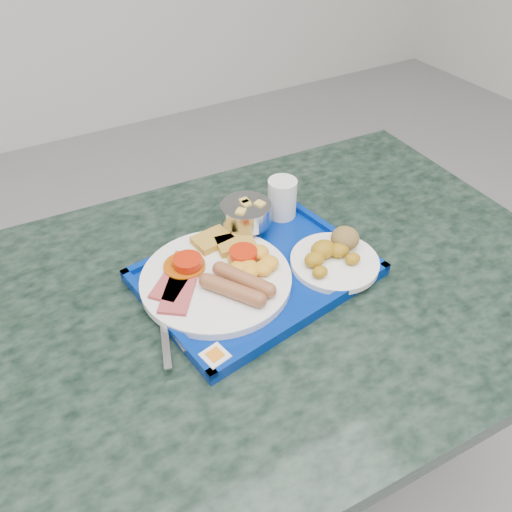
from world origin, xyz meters
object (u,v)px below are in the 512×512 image
Objects in this scene: tray at (256,274)px; bread_plate at (335,255)px; table at (260,353)px; main_plate at (221,274)px; juice_cup at (282,197)px; fruit_bowl at (246,214)px.

bread_plate reaches higher than tray.
table is 2.78× the size of tray.
main_plate is 3.25× the size of juice_cup.
tray is 4.44× the size of fruit_bowl.
main_plate is at bearing 169.62° from tray.
tray is at bearing -10.38° from main_plate.
main_plate is at bearing 163.88° from bread_plate.
juice_cup is at bearing 43.75° from tray.
juice_cup is (-0.01, 0.18, 0.03)m from bread_plate.
tray is at bearing 161.36° from bread_plate.
juice_cup reaches higher than bread_plate.
tray is 2.66× the size of bread_plate.
fruit_bowl is 1.19× the size of juice_cup.
fruit_bowl reaches higher than main_plate.
bread_plate is 1.98× the size of juice_cup.
bread_plate is 0.20m from fruit_bowl.
main_plate is 0.16m from fruit_bowl.
main_plate is at bearing -149.51° from juice_cup.
table is 0.21m from tray.
tray is at bearing 77.61° from table.
fruit_bowl is (-0.10, 0.17, 0.03)m from bread_plate.
juice_cup reaches higher than tray.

